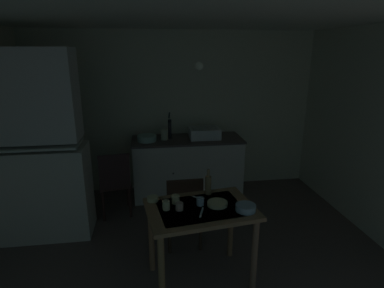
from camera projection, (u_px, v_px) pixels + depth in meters
The scene contains 23 objects.
ground_plane at pixel (190, 248), 3.51m from camera, with size 5.26×5.26×0.00m, color brown.
wall_back at pixel (175, 112), 4.83m from camera, with size 4.36×0.10×2.41m, color beige.
ceiling_slab at pixel (190, 11), 2.80m from camera, with size 4.36×3.52×0.10m, color silver.
hutch_cabinet at pixel (41, 154), 3.52m from camera, with size 0.98×0.49×2.15m.
counter_cabinet at pixel (187, 167), 4.72m from camera, with size 1.61×0.64×0.88m.
sink_basin at pixel (204, 133), 4.61m from camera, with size 0.44×0.34×0.15m.
hand_pump at pixel (170, 127), 4.56m from camera, with size 0.05×0.27×0.39m.
mixing_bowl_counter at pixel (147, 138), 4.46m from camera, with size 0.27×0.27×0.08m, color #ADD1C1.
stoneware_crock at pixel (164, 134), 4.52m from camera, with size 0.10×0.10×0.15m, color beige.
dining_table at pixel (201, 220), 2.85m from camera, with size 1.04×0.78×0.77m.
chair_far_side at pixel (184, 209), 3.42m from camera, with size 0.41×0.41×0.85m.
chair_by_counter at pixel (115, 182), 4.08m from camera, with size 0.45×0.45×0.89m.
serving_bowl_wide at pixel (153, 199), 2.93m from camera, with size 0.11×0.11×0.04m, color beige.
soup_bowl_small at pixel (246, 208), 2.75m from camera, with size 0.18×0.18×0.06m, color #9EB2C6.
sauce_dish at pixel (217, 204), 2.85m from camera, with size 0.19×0.19×0.03m, color beige.
mug_tall at pixel (175, 199), 2.88m from camera, with size 0.07×0.07×0.08m, color beige.
teacup_mint at pixel (166, 205), 2.77m from camera, with size 0.07×0.07×0.08m, color beige.
mug_dark at pixel (179, 206), 2.77m from camera, with size 0.07×0.07×0.07m, color tan.
teacup_cream at pixel (200, 201), 2.85m from camera, with size 0.07×0.07×0.07m, color #9EB2C6.
glass_bottle at pixel (208, 184), 3.05m from camera, with size 0.06×0.06×0.25m.
table_knife at pixel (202, 212), 2.72m from camera, with size 0.18×0.02×0.01m, color silver.
teaspoon_near_bowl at pixel (197, 198), 2.99m from camera, with size 0.12×0.02×0.01m, color beige.
pendant_bulb at pixel (199, 66), 3.00m from camera, with size 0.08×0.08×0.08m, color #F9EFCC.
Camera 1 is at (-0.41, -3.00, 2.12)m, focal length 29.36 mm.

